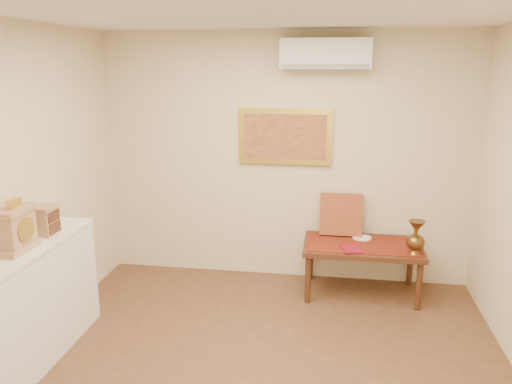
% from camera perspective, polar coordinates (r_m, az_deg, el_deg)
% --- Properties ---
extents(ceiling, '(4.50, 4.50, 0.00)m').
position_cam_1_polar(ceiling, '(3.13, -0.48, 20.72)').
color(ceiling, silver).
rests_on(ceiling, ground).
extents(wall_back, '(4.00, 0.02, 2.70)m').
position_cam_1_polar(wall_back, '(5.44, 3.34, 3.79)').
color(wall_back, beige).
rests_on(wall_back, ground).
extents(table_cloth, '(1.14, 0.59, 0.01)m').
position_cam_1_polar(table_cloth, '(5.29, 12.08, -5.80)').
color(table_cloth, maroon).
rests_on(table_cloth, low_table).
extents(brass_urn_tall, '(0.18, 0.18, 0.41)m').
position_cam_1_polar(brass_urn_tall, '(5.08, 17.82, -4.55)').
color(brass_urn_tall, brown).
rests_on(brass_urn_tall, table_cloth).
extents(plate, '(0.20, 0.20, 0.01)m').
position_cam_1_polar(plate, '(5.43, 12.01, -5.13)').
color(plate, white).
rests_on(plate, table_cloth).
extents(menu, '(0.23, 0.28, 0.01)m').
position_cam_1_polar(menu, '(5.11, 10.85, -6.36)').
color(menu, maroon).
rests_on(menu, table_cloth).
extents(cushion, '(0.45, 0.19, 0.46)m').
position_cam_1_polar(cushion, '(5.45, 9.70, -2.53)').
color(cushion, maroon).
rests_on(cushion, table_cloth).
extents(display_ledge, '(0.37, 2.02, 0.98)m').
position_cam_1_polar(display_ledge, '(4.28, -25.97, -12.96)').
color(display_ledge, silver).
rests_on(display_ledge, floor).
extents(mantel_clock, '(0.17, 0.36, 0.41)m').
position_cam_1_polar(mantel_clock, '(4.16, -25.65, -3.83)').
color(mantel_clock, tan).
rests_on(mantel_clock, display_ledge).
extents(wooden_chest, '(0.16, 0.21, 0.24)m').
position_cam_1_polar(wooden_chest, '(4.48, -22.90, -2.97)').
color(wooden_chest, tan).
rests_on(wooden_chest, display_ledge).
extents(low_table, '(1.20, 0.70, 0.55)m').
position_cam_1_polar(low_table, '(5.31, 12.04, -6.51)').
color(low_table, '#482515').
rests_on(low_table, floor).
extents(painting, '(1.00, 0.06, 0.60)m').
position_cam_1_polar(painting, '(5.38, 3.35, 6.36)').
color(painting, gold).
rests_on(painting, wall_back).
extents(ac_unit, '(0.90, 0.25, 0.30)m').
position_cam_1_polar(ac_unit, '(5.20, 7.94, 15.35)').
color(ac_unit, silver).
rests_on(ac_unit, wall_back).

